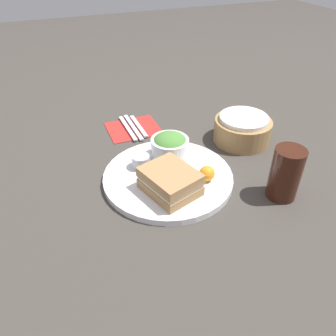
# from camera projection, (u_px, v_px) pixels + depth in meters

# --- Properties ---
(ground_plane) EXTENTS (4.00, 4.00, 0.00)m
(ground_plane) POSITION_uv_depth(u_px,v_px,m) (168.00, 180.00, 0.83)
(ground_plane) COLOR #3D3833
(plate) EXTENTS (0.33, 0.33, 0.02)m
(plate) POSITION_uv_depth(u_px,v_px,m) (168.00, 177.00, 0.83)
(plate) COLOR silver
(plate) RESTS_ON ground_plane
(sandwich) EXTENTS (0.15, 0.14, 0.06)m
(sandwich) POSITION_uv_depth(u_px,v_px,m) (170.00, 181.00, 0.76)
(sandwich) COLOR #A37A4C
(sandwich) RESTS_ON plate
(salad_bowl) EXTENTS (0.10, 0.10, 0.07)m
(salad_bowl) POSITION_uv_depth(u_px,v_px,m) (170.00, 146.00, 0.86)
(salad_bowl) COLOR white
(salad_bowl) RESTS_ON plate
(dressing_cup) EXTENTS (0.05, 0.05, 0.03)m
(dressing_cup) POSITION_uv_depth(u_px,v_px,m) (141.00, 161.00, 0.84)
(dressing_cup) COLOR #B7B7BC
(dressing_cup) RESTS_ON plate
(orange_wedge) EXTENTS (0.04, 0.04, 0.04)m
(orange_wedge) POSITION_uv_depth(u_px,v_px,m) (207.00, 174.00, 0.79)
(orange_wedge) COLOR orange
(orange_wedge) RESTS_ON plate
(drink_glass) EXTENTS (0.07, 0.07, 0.13)m
(drink_glass) POSITION_uv_depth(u_px,v_px,m) (285.00, 174.00, 0.75)
(drink_glass) COLOR #38190F
(drink_glass) RESTS_ON ground_plane
(bread_basket) EXTENTS (0.17, 0.17, 0.08)m
(bread_basket) POSITION_uv_depth(u_px,v_px,m) (242.00, 129.00, 0.96)
(bread_basket) COLOR #997547
(bread_basket) RESTS_ON ground_plane
(napkin) EXTENTS (0.14, 0.16, 0.00)m
(napkin) POSITION_uv_depth(u_px,v_px,m) (133.00, 128.00, 1.04)
(napkin) COLOR #B22823
(napkin) RESTS_ON ground_plane
(fork) EXTENTS (0.16, 0.02, 0.01)m
(fork) POSITION_uv_depth(u_px,v_px,m) (128.00, 128.00, 1.03)
(fork) COLOR silver
(fork) RESTS_ON napkin
(knife) EXTENTS (0.17, 0.02, 0.01)m
(knife) POSITION_uv_depth(u_px,v_px,m) (133.00, 127.00, 1.04)
(knife) COLOR silver
(knife) RESTS_ON napkin
(spoon) EXTENTS (0.15, 0.02, 0.01)m
(spoon) POSITION_uv_depth(u_px,v_px,m) (139.00, 126.00, 1.04)
(spoon) COLOR silver
(spoon) RESTS_ON napkin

